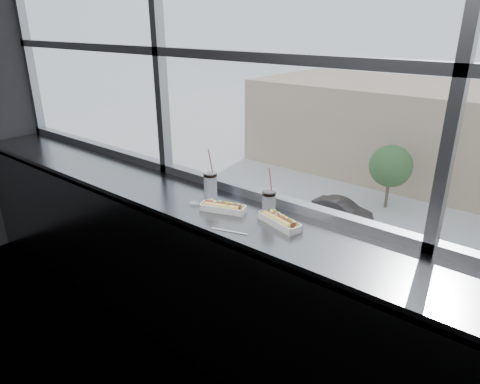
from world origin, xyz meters
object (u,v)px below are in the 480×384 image
Objects in this scene: soda_cup_left at (210,183)px; loose_straw at (230,231)px; hotdog_tray_right at (279,220)px; soda_cup_right at (269,202)px; wrapper at (194,203)px; hotdog_tray_left at (223,207)px; tree_left at (391,166)px; car_far_a at (342,206)px; car_near_a at (243,237)px.

loose_straw is at bearing -35.44° from soda_cup_left.
soda_cup_right is (-0.12, 0.05, 0.06)m from hotdog_tray_right.
wrapper is at bearing -155.16° from hotdog_tray_right.
tree_left is at bearing 87.70° from hotdog_tray_left.
soda_cup_right is at bearing 170.29° from hotdog_tray_right.
soda_cup_left is at bearing 132.21° from hotdog_tray_left.
tree_left is at bearing 89.41° from loose_straw.
car_far_a is (-10.15, 24.19, -11.20)m from soda_cup_left.
soda_cup_left is 30.74m from tree_left.
wrapper is (-0.00, -0.15, -0.09)m from soda_cup_left.
hotdog_tray_left is 0.86× the size of soda_cup_left.
car_near_a is (-13.18, 16.18, -11.21)m from soda_cup_right.
hotdog_tray_right is 30.94m from tree_left.
soda_cup_left is at bearing -73.26° from tree_left.
loose_straw is 0.45m from wrapper.
hotdog_tray_left is 23.60m from car_near_a.
car_near_a is at bearing 166.42° from car_far_a.
loose_straw is at bearing -99.24° from soda_cup_right.
soda_cup_left is 3.96× the size of wrapper.
loose_straw is (-0.05, -0.30, -0.09)m from soda_cup_right.
hotdog_tray_left is 0.25m from soda_cup_left.
hotdog_tray_right is at bearing -5.06° from soda_cup_left.
tree_left is at bearing 106.65° from wrapper.
loose_straw is 0.04× the size of car_far_a.
car_far_a is 1.15× the size of tree_left.
soda_cup_left is at bearing 88.99° from wrapper.
hotdog_tray_right reaches higher than car_far_a.
hotdog_tray_left is 0.05× the size of car_near_a.
loose_straw is at bearing -72.65° from tree_left.
soda_cup_left is (-0.59, 0.05, 0.07)m from hotdog_tray_right.
hotdog_tray_right reaches higher than car_near_a.
hotdog_tray_left is 0.93× the size of soda_cup_right.
wrapper is (-0.21, -0.04, -0.02)m from hotdog_tray_left.
car_far_a is (-10.57, 24.49, -11.10)m from loose_straw.
tree_left is (-8.68, 28.30, -8.80)m from hotdog_tray_left.
soda_cup_right reaches higher than tree_left.
soda_cup_left is 0.47m from soda_cup_right.
wrapper reaches higher than car_near_a.
soda_cup_right is 0.06× the size of car_far_a.
hotdog_tray_left is 0.96× the size of hotdog_tray_right.
wrapper is (-0.43, 0.15, 0.01)m from loose_straw.
soda_cup_left reaches higher than loose_straw.
car_near_a is 12.94m from tree_left.
hotdog_tray_left is at bearing 120.86° from loose_straw.
hotdog_tray_right is 0.60m from soda_cup_left.
loose_straw reaches higher than car_far_a.
wrapper reaches higher than loose_straw.
car_near_a is (-12.71, 16.34, -11.13)m from wrapper.
car_far_a is at bearing 95.41° from loose_straw.
car_far_a is 4.92m from tree_left.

